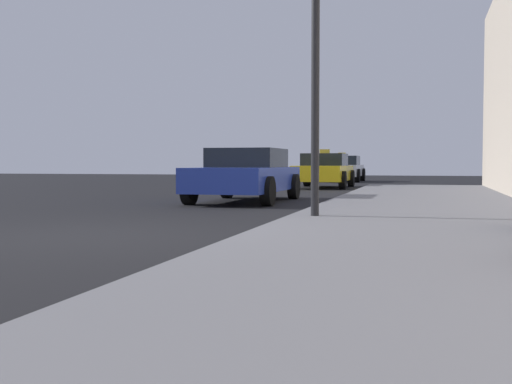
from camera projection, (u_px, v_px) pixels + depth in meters
name	position (u px, v px, depth m)	size (l,w,h in m)	color
ground_plane	(103.00, 236.00, 8.14)	(80.00, 80.00, 0.00)	black
sidewalk	(428.00, 239.00, 7.11)	(4.00, 32.00, 0.15)	slate
street_lamp	(316.00, 24.00, 9.27)	(0.36, 0.36, 4.05)	black
car_blue	(246.00, 175.00, 15.24)	(2.01, 4.32, 1.27)	#233899
car_yellow	(324.00, 170.00, 23.69)	(1.95, 4.06, 1.43)	yellow
car_white	(341.00, 168.00, 31.58)	(2.07, 4.01, 1.43)	white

